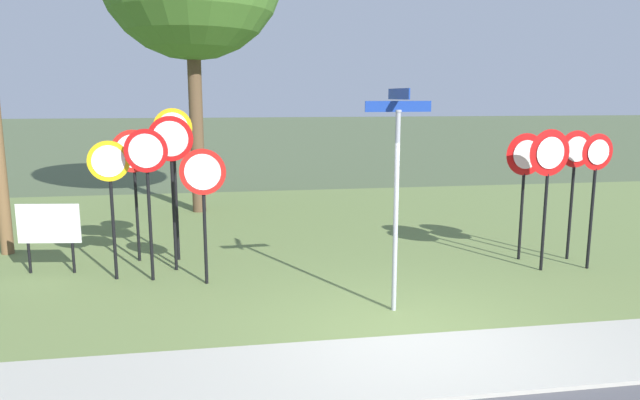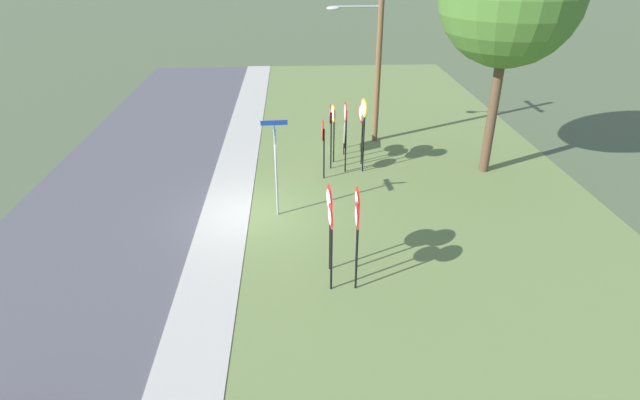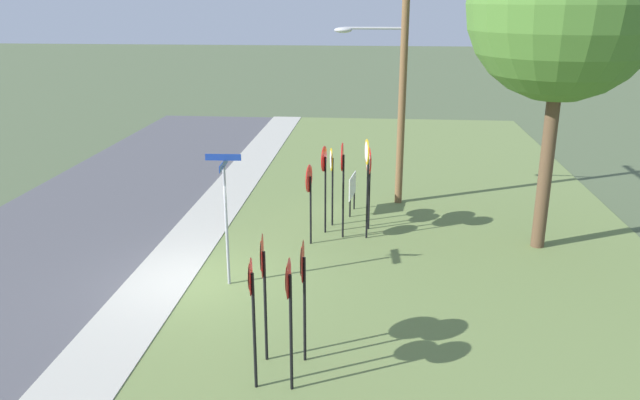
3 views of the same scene
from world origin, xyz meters
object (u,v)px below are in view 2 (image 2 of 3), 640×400
Objects in this scene: stop_sign_center_tall at (333,121)px; yield_sign_near_left at (329,207)px; yield_sign_far_right at (357,226)px; street_name_post at (276,161)px; notice_board at (344,132)px; yield_sign_far_left at (330,228)px; stop_sign_near_left at (323,137)px; stop_sign_near_right at (330,123)px; stop_sign_far_center at (362,120)px; yield_sign_near_right at (357,209)px; utility_pole at (375,42)px; stop_sign_far_right at (364,119)px; stop_sign_far_left at (345,121)px.

stop_sign_center_tall is 7.52m from yield_sign_near_left.
yield_sign_far_right is 4.57m from street_name_post.
yield_sign_near_left reaches higher than notice_board.
street_name_post is (-4.09, -1.41, 0.08)m from yield_sign_far_left.
stop_sign_near_right is at bearing 166.15° from stop_sign_near_left.
stop_sign_near_right is at bearing -83.03° from stop_sign_far_center.
stop_sign_near_right is 1.05× the size of yield_sign_far_left.
stop_sign_far_center is 1.05× the size of stop_sign_center_tall.
stop_sign_far_center is at bearing 114.35° from stop_sign_near_right.
street_name_post is at bearing -147.86° from yield_sign_near_right.
yield_sign_far_left is 9.71m from notice_board.
utility_pole reaches higher than stop_sign_center_tall.
street_name_post is (3.33, -3.20, -0.20)m from stop_sign_far_right.
stop_sign_far_left is 6.48m from yield_sign_near_right.
notice_board is at bearing 164.76° from stop_sign_near_left.
stop_sign_far_center is at bearing 69.44° from stop_sign_center_tall.
street_name_post reaches higher than yield_sign_far_right.
stop_sign_near_right is 4.42m from utility_pole.
yield_sign_near_left is at bearing 4.08° from stop_sign_near_left.
street_name_post is 0.41× the size of utility_pole.
notice_board is at bearing -46.71° from utility_pole.
stop_sign_near_left is 5.93m from yield_sign_near_right.
utility_pole reaches higher than stop_sign_far_left.
stop_sign_near_right is 1.06× the size of yield_sign_near_right.
stop_sign_near_left is at bearing 170.82° from yield_sign_near_left.
street_name_post is (3.67, -1.98, 0.02)m from stop_sign_near_right.
stop_sign_far_right is at bearing 116.53° from stop_sign_near_left.
stop_sign_near_right reaches higher than stop_sign_far_center.
stop_sign_near_right is 7.76m from yield_sign_far_right.
stop_sign_near_right is 1.32m from stop_sign_far_center.
stop_sign_near_right is 6.88m from yield_sign_near_left.
stop_sign_near_right is 1.04× the size of yield_sign_far_right.
stop_sign_center_tall is 7.44m from yield_sign_near_right.
stop_sign_near_right is at bearing 169.41° from yield_sign_far_left.
stop_sign_center_tall is (-0.63, 0.16, -0.16)m from stop_sign_near_right.
yield_sign_far_right is (6.84, 0.39, 0.19)m from stop_sign_near_left.
yield_sign_far_right is at bearing 23.55° from street_name_post.
yield_sign_far_right is at bearing 83.50° from yield_sign_far_left.
yield_sign_far_left is at bearing -41.30° from yield_sign_near_right.
yield_sign_far_right reaches higher than stop_sign_center_tall.
stop_sign_center_tall is at bearing 167.48° from yield_sign_near_left.
utility_pole is at bearing 166.80° from yield_sign_near_right.
utility_pole is (-3.99, 2.40, 2.62)m from stop_sign_near_left.
yield_sign_near_right is (6.82, 0.18, -0.06)m from stop_sign_near_right.
stop_sign_near_left is at bearing -78.82° from stop_sign_far_right.
yield_sign_near_right is (5.90, 0.51, 0.16)m from stop_sign_near_left.
street_name_post is (3.32, -2.52, -0.14)m from stop_sign_far_left.
street_name_post reaches higher than yield_sign_near_right.
stop_sign_far_center is 1.12m from stop_sign_center_tall.
utility_pole is (-3.42, 1.54, 2.24)m from stop_sign_far_left.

